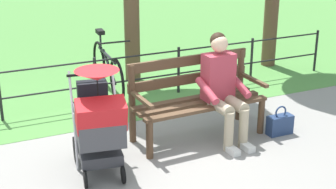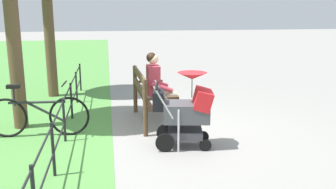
% 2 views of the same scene
% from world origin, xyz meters
% --- Properties ---
extents(ground_plane, '(60.00, 60.00, 0.00)m').
position_xyz_m(ground_plane, '(0.00, 0.00, 0.00)').
color(ground_plane, gray).
extents(park_bench, '(1.62, 0.65, 0.96)m').
position_xyz_m(park_bench, '(-0.81, -0.12, 0.53)').
color(park_bench, brown).
rests_on(park_bench, ground).
extents(person_on_bench, '(0.54, 0.74, 1.28)m').
position_xyz_m(person_on_bench, '(-1.05, 0.11, 0.68)').
color(person_on_bench, tan).
rests_on(person_on_bench, ground).
extents(stroller, '(0.63, 0.95, 1.15)m').
position_xyz_m(stroller, '(0.53, 0.31, 0.59)').
color(stroller, black).
rests_on(stroller, ground).
extents(handbag, '(0.32, 0.14, 0.37)m').
position_xyz_m(handbag, '(-1.76, 0.30, 0.13)').
color(handbag, navy).
rests_on(handbag, ground).
extents(park_fence, '(7.67, 0.04, 0.70)m').
position_xyz_m(park_fence, '(-0.28, -1.54, 0.42)').
color(park_fence, black).
rests_on(park_fence, ground).
extents(bicycle, '(0.44, 1.66, 0.89)m').
position_xyz_m(bicycle, '(-0.32, -2.00, 0.36)').
color(bicycle, black).
rests_on(bicycle, ground).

